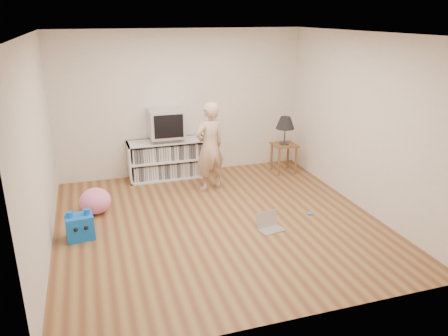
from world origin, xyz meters
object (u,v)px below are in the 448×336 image
object	(u,v)px
media_unit	(167,159)
side_table	(284,151)
person	(210,147)
laptop	(269,224)
table_lamp	(285,123)
plush_blue	(80,226)
plush_pink	(95,201)
dvd_deck	(167,139)
crt_tv	(166,123)

from	to	relation	value
media_unit	side_table	xyz separation A→B (m)	(2.12, -0.39, 0.07)
person	laptop	size ratio (longest dim) A/B	3.98
table_lamp	laptop	world-z (taller)	table_lamp
person	plush_blue	xyz separation A→B (m)	(-2.12, -1.15, -0.58)
plush_blue	plush_pink	size ratio (longest dim) A/B	0.88
plush_blue	dvd_deck	bearing A→B (deg)	45.09
person	plush_blue	bearing A→B (deg)	9.31
plush_pink	dvd_deck	bearing A→B (deg)	41.69
dvd_deck	plush_blue	world-z (taller)	dvd_deck
dvd_deck	plush_pink	distance (m)	1.84
crt_tv	person	size ratio (longest dim) A/B	0.40
media_unit	table_lamp	world-z (taller)	table_lamp
crt_tv	person	distance (m)	0.99
plush_blue	side_table	bearing A→B (deg)	16.79
media_unit	laptop	world-z (taller)	media_unit
table_lamp	plush_blue	bearing A→B (deg)	-157.11
media_unit	plush_pink	xyz separation A→B (m)	(-1.32, -1.19, -0.15)
crt_tv	laptop	distance (m)	2.77
media_unit	table_lamp	distance (m)	2.24
side_table	person	size ratio (longest dim) A/B	0.37
side_table	plush_pink	bearing A→B (deg)	-166.87
dvd_deck	laptop	size ratio (longest dim) A/B	1.19
media_unit	laptop	size ratio (longest dim) A/B	3.71
crt_tv	plush_blue	size ratio (longest dim) A/B	1.49
laptop	person	bearing A→B (deg)	91.61
media_unit	plush_blue	size ratio (longest dim) A/B	3.47
media_unit	plush_pink	bearing A→B (deg)	-137.93
side_table	plush_blue	size ratio (longest dim) A/B	1.36
media_unit	side_table	world-z (taller)	media_unit
person	plush_pink	xyz separation A→B (m)	(-1.89, -0.41, -0.56)
table_lamp	person	distance (m)	1.61
media_unit	person	world-z (taller)	person
crt_tv	plush_blue	world-z (taller)	crt_tv
person	plush_blue	size ratio (longest dim) A/B	3.72
dvd_deck	plush_blue	xyz separation A→B (m)	(-1.54, -1.92, -0.56)
side_table	table_lamp	world-z (taller)	table_lamp
table_lamp	laptop	size ratio (longest dim) A/B	1.36
dvd_deck	person	distance (m)	0.96
person	laptop	xyz separation A→B (m)	(0.38, -1.66, -0.69)
crt_tv	side_table	size ratio (longest dim) A/B	1.09
table_lamp	crt_tv	bearing A→B (deg)	170.21
table_lamp	person	size ratio (longest dim) A/B	0.34
dvd_deck	person	xyz separation A→B (m)	(0.58, -0.76, 0.02)
side_table	plush_blue	bearing A→B (deg)	-157.11
dvd_deck	side_table	size ratio (longest dim) A/B	0.82
plush_pink	table_lamp	bearing A→B (deg)	13.13
crt_tv	side_table	world-z (taller)	crt_tv
crt_tv	table_lamp	world-z (taller)	crt_tv
table_lamp	person	xyz separation A→B (m)	(-1.55, -0.39, -0.19)
side_table	plush_pink	xyz separation A→B (m)	(-3.44, -0.80, -0.22)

